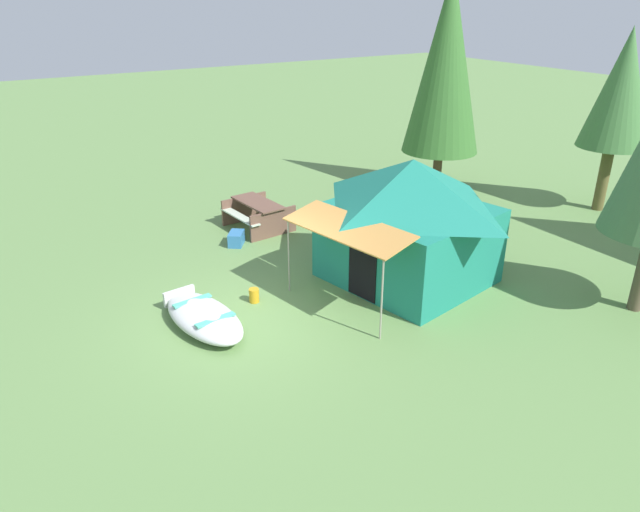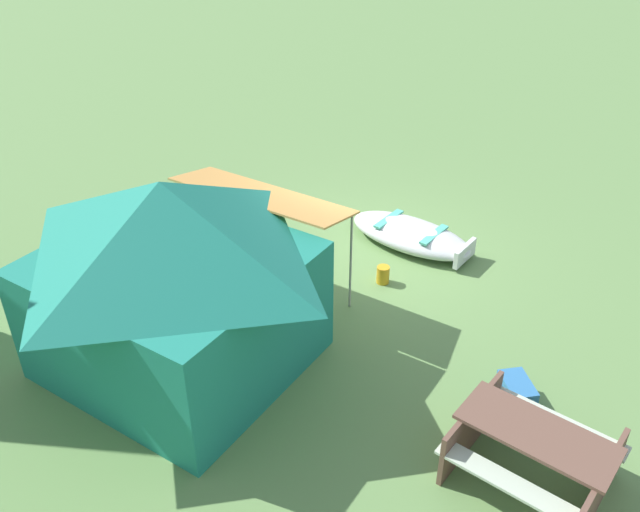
{
  "view_description": "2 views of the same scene",
  "coord_description": "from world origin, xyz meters",
  "px_view_note": "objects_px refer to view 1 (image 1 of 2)",
  "views": [
    {
      "loc": [
        9.26,
        -4.21,
        5.98
      ],
      "look_at": [
        -0.64,
        2.01,
        0.7
      ],
      "focal_mm": 33.1,
      "sensor_mm": 36.0,
      "label": 1
    },
    {
      "loc": [
        -6.26,
        7.78,
        6.25
      ],
      "look_at": [
        -0.46,
        1.67,
        0.97
      ],
      "focal_mm": 37.61,
      "sensor_mm": 36.0,
      "label": 2
    }
  ],
  "objects_px": {
    "cooler_box": "(236,239)",
    "beached_rowboat": "(204,317)",
    "picnic_table": "(258,212)",
    "fuel_can": "(254,295)",
    "canvas_cabin_tent": "(410,219)",
    "pine_tree_back_left": "(446,63)",
    "pine_tree_side": "(621,90)"
  },
  "relations": [
    {
      "from": "beached_rowboat",
      "to": "pine_tree_back_left",
      "type": "distance_m",
      "value": 11.18
    },
    {
      "from": "cooler_box",
      "to": "pine_tree_back_left",
      "type": "relative_size",
      "value": 0.08
    },
    {
      "from": "pine_tree_back_left",
      "to": "cooler_box",
      "type": "bearing_deg",
      "value": -84.68
    },
    {
      "from": "picnic_table",
      "to": "canvas_cabin_tent",
      "type": "bearing_deg",
      "value": 17.52
    },
    {
      "from": "picnic_table",
      "to": "cooler_box",
      "type": "relative_size",
      "value": 3.33
    },
    {
      "from": "canvas_cabin_tent",
      "to": "cooler_box",
      "type": "bearing_deg",
      "value": -147.35
    },
    {
      "from": "canvas_cabin_tent",
      "to": "fuel_can",
      "type": "height_order",
      "value": "canvas_cabin_tent"
    },
    {
      "from": "canvas_cabin_tent",
      "to": "pine_tree_side",
      "type": "distance_m",
      "value": 8.12
    },
    {
      "from": "picnic_table",
      "to": "cooler_box",
      "type": "height_order",
      "value": "picnic_table"
    },
    {
      "from": "beached_rowboat",
      "to": "picnic_table",
      "type": "xyz_separation_m",
      "value": [
        -4.11,
        3.26,
        0.26
      ]
    },
    {
      "from": "cooler_box",
      "to": "fuel_can",
      "type": "xyz_separation_m",
      "value": [
        2.99,
        -0.98,
        -0.02
      ]
    },
    {
      "from": "picnic_table",
      "to": "fuel_can",
      "type": "height_order",
      "value": "picnic_table"
    },
    {
      "from": "picnic_table",
      "to": "cooler_box",
      "type": "bearing_deg",
      "value": -54.06
    },
    {
      "from": "picnic_table",
      "to": "fuel_can",
      "type": "distance_m",
      "value": 4.23
    },
    {
      "from": "canvas_cabin_tent",
      "to": "cooler_box",
      "type": "distance_m",
      "value": 4.7
    },
    {
      "from": "picnic_table",
      "to": "pine_tree_side",
      "type": "xyz_separation_m",
      "value": [
        4.01,
        9.28,
        3.0
      ]
    },
    {
      "from": "beached_rowboat",
      "to": "pine_tree_side",
      "type": "xyz_separation_m",
      "value": [
        -0.1,
        12.53,
        3.26
      ]
    },
    {
      "from": "picnic_table",
      "to": "pine_tree_back_left",
      "type": "relative_size",
      "value": 0.27
    },
    {
      "from": "beached_rowboat",
      "to": "cooler_box",
      "type": "xyz_separation_m",
      "value": [
        -3.38,
        2.25,
        -0.05
      ]
    },
    {
      "from": "beached_rowboat",
      "to": "pine_tree_back_left",
      "type": "height_order",
      "value": "pine_tree_back_left"
    },
    {
      "from": "picnic_table",
      "to": "pine_tree_side",
      "type": "relative_size",
      "value": 0.35
    },
    {
      "from": "beached_rowboat",
      "to": "fuel_can",
      "type": "distance_m",
      "value": 1.33
    },
    {
      "from": "picnic_table",
      "to": "pine_tree_side",
      "type": "height_order",
      "value": "pine_tree_side"
    },
    {
      "from": "beached_rowboat",
      "to": "cooler_box",
      "type": "bearing_deg",
      "value": 146.39
    },
    {
      "from": "beached_rowboat",
      "to": "fuel_can",
      "type": "xyz_separation_m",
      "value": [
        -0.39,
        1.27,
        -0.07
      ]
    },
    {
      "from": "cooler_box",
      "to": "beached_rowboat",
      "type": "bearing_deg",
      "value": -33.61
    },
    {
      "from": "beached_rowboat",
      "to": "canvas_cabin_tent",
      "type": "xyz_separation_m",
      "value": [
        0.44,
        4.69,
        1.21
      ]
    },
    {
      "from": "canvas_cabin_tent",
      "to": "pine_tree_back_left",
      "type": "bearing_deg",
      "value": 131.97
    },
    {
      "from": "canvas_cabin_tent",
      "to": "pine_tree_back_left",
      "type": "distance_m",
      "value": 7.21
    },
    {
      "from": "beached_rowboat",
      "to": "picnic_table",
      "type": "height_order",
      "value": "picnic_table"
    },
    {
      "from": "beached_rowboat",
      "to": "pine_tree_side",
      "type": "bearing_deg",
      "value": 90.45
    },
    {
      "from": "beached_rowboat",
      "to": "canvas_cabin_tent",
      "type": "bearing_deg",
      "value": 84.68
    }
  ]
}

